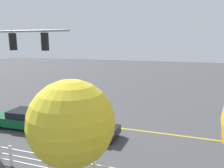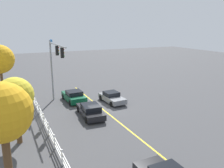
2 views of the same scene
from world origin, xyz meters
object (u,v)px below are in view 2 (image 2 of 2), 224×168
at_px(tree_1, 15,96).
at_px(car_2, 74,96).
at_px(car_3, 90,110).
at_px(car_1, 112,97).
at_px(tree_3, 2,113).

bearing_deg(tree_1, car_2, -39.93).
xyz_separation_m(car_3, tree_1, (-2.74, 6.97, 3.19)).
distance_m(car_3, tree_1, 8.14).
bearing_deg(tree_1, car_1, -61.71).
relative_size(car_3, tree_3, 0.74).
bearing_deg(car_1, car_3, -54.67).
distance_m(car_1, tree_1, 12.74).
distance_m(car_2, tree_1, 11.12).
height_order(car_1, tree_3, tree_3).
height_order(car_1, car_3, car_3).
xyz_separation_m(tree_1, tree_3, (-5.70, 0.89, 0.80)).
bearing_deg(car_2, car_1, -122.27).
xyz_separation_m(car_1, tree_3, (-11.54, 11.75, 4.01)).
distance_m(car_1, tree_3, 16.96).
bearing_deg(tree_3, tree_1, -8.90).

